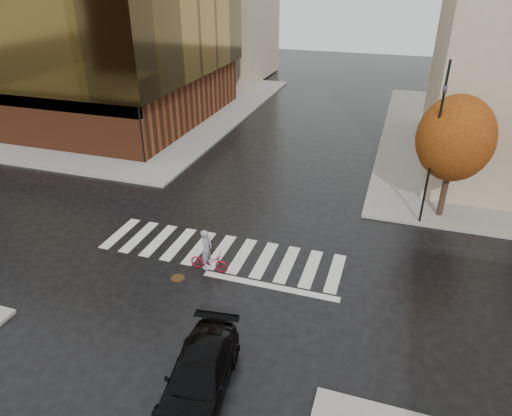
{
  "coord_description": "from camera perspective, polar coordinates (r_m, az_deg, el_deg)",
  "views": [
    {
      "loc": [
        7.28,
        -16.3,
        12.04
      ],
      "look_at": [
        1.4,
        1.69,
        2.0
      ],
      "focal_mm": 32.0,
      "sensor_mm": 36.0,
      "label": 1
    }
  ],
  "objects": [
    {
      "name": "sedan",
      "position": [
        15.35,
        -7.12,
        -20.12
      ],
      "size": [
        2.46,
        4.87,
        1.35
      ],
      "primitive_type": "imported",
      "rotation": [
        0.0,
        0.0,
        0.12
      ],
      "color": "black",
      "rests_on": "ground"
    },
    {
      "name": "ground",
      "position": [
        21.54,
        -4.98,
        -6.18
      ],
      "size": [
        120.0,
        120.0,
        0.0
      ],
      "primitive_type": "plane",
      "color": "black",
      "rests_on": "ground"
    },
    {
      "name": "crosswalk",
      "position": [
        21.91,
        -4.48,
        -5.47
      ],
      "size": [
        12.0,
        3.0,
        0.01
      ],
      "primitive_type": "cube",
      "color": "silver",
      "rests_on": "ground"
    },
    {
      "name": "cyclist",
      "position": [
        20.37,
        -5.98,
        -6.09
      ],
      "size": [
        1.79,
        0.7,
        2.02
      ],
      "rotation": [
        0.0,
        0.0,
        1.58
      ],
      "color": "maroon",
      "rests_on": "ground"
    },
    {
      "name": "manhole",
      "position": [
        20.44,
        -9.74,
        -8.61
      ],
      "size": [
        0.69,
        0.69,
        0.01
      ],
      "primitive_type": "cylinder",
      "rotation": [
        0.0,
        0.0,
        0.14
      ],
      "color": "#4F3B1C",
      "rests_on": "ground"
    },
    {
      "name": "sidewalk_nw",
      "position": [
        48.32,
        -18.9,
        12.14
      ],
      "size": [
        30.0,
        30.0,
        0.15
      ],
      "primitive_type": "cube",
      "color": "gray",
      "rests_on": "ground"
    },
    {
      "name": "fire_hydrant",
      "position": [
        33.24,
        -14.16,
        6.85
      ],
      "size": [
        0.26,
        0.26,
        0.73
      ],
      "color": "#C2830B",
      "rests_on": "sidewalk_nw"
    },
    {
      "name": "tree_ne_a",
      "position": [
        25.03,
        23.64,
        7.95
      ],
      "size": [
        3.8,
        3.8,
        6.5
      ],
      "color": "black",
      "rests_on": "sidewalk_ne"
    },
    {
      "name": "traffic_light_nw",
      "position": [
        31.0,
        -14.62,
        13.16
      ],
      "size": [
        0.22,
        0.19,
        7.71
      ],
      "rotation": [
        0.0,
        0.0,
        -1.77
      ],
      "color": "black",
      "rests_on": "sidewalk_nw"
    },
    {
      "name": "traffic_light_ne",
      "position": [
        23.74,
        21.62,
        8.66
      ],
      "size": [
        0.22,
        0.25,
        8.25
      ],
      "rotation": [
        0.0,
        0.0,
        3.42
      ],
      "color": "black",
      "rests_on": "sidewalk_ne"
    },
    {
      "name": "office_glass",
      "position": [
        45.25,
        -24.01,
        20.99
      ],
      "size": [
        27.0,
        19.0,
        16.0
      ],
      "color": "#5E2B16",
      "rests_on": "sidewalk_nw"
    }
  ]
}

